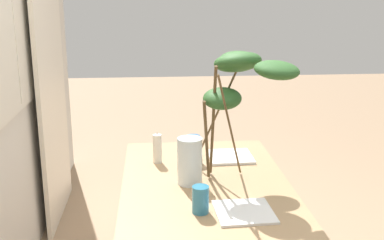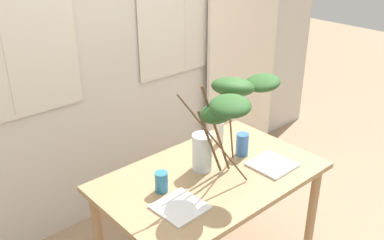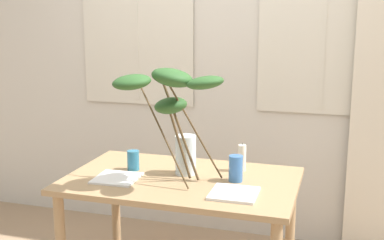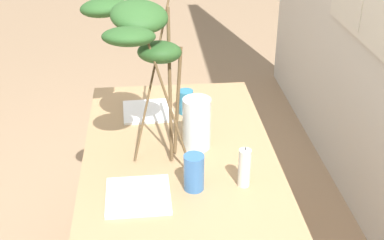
% 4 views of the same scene
% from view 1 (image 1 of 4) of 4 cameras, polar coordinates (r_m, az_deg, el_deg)
% --- Properties ---
extents(curtain_sheer_side, '(0.85, 0.03, 2.43)m').
position_cam_1_polar(curtain_sheer_side, '(3.54, -16.41, 7.68)').
color(curtain_sheer_side, silver).
rests_on(curtain_sheer_side, ground).
extents(dining_table, '(1.26, 0.79, 0.75)m').
position_cam_1_polar(dining_table, '(2.37, 1.61, -9.57)').
color(dining_table, tan).
rests_on(dining_table, ground).
extents(vase_with_branches, '(0.61, 0.54, 0.65)m').
position_cam_1_polar(vase_with_branches, '(2.21, 4.31, 2.83)').
color(vase_with_branches, silver).
rests_on(vase_with_branches, dining_table).
extents(drinking_glass_blue_left, '(0.07, 0.07, 0.11)m').
position_cam_1_polar(drinking_glass_blue_left, '(2.02, 1.00, -9.28)').
color(drinking_glass_blue_left, teal).
rests_on(drinking_glass_blue_left, dining_table).
extents(drinking_glass_blue_right, '(0.08, 0.08, 0.14)m').
position_cam_1_polar(drinking_glass_blue_right, '(2.58, 0.11, -3.37)').
color(drinking_glass_blue_right, '#386BAD').
rests_on(drinking_glass_blue_right, dining_table).
extents(plate_square_left, '(0.24, 0.24, 0.01)m').
position_cam_1_polar(plate_square_left, '(2.05, 6.12, -10.64)').
color(plate_square_left, white).
rests_on(plate_square_left, dining_table).
extents(plate_square_right, '(0.24, 0.24, 0.01)m').
position_cam_1_polar(plate_square_right, '(2.66, 4.51, -4.29)').
color(plate_square_right, white).
rests_on(plate_square_right, dining_table).
extents(pillar_candle, '(0.05, 0.05, 0.17)m').
position_cam_1_polar(pillar_candle, '(2.57, -4.07, -3.38)').
color(pillar_candle, silver).
rests_on(pillar_candle, dining_table).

